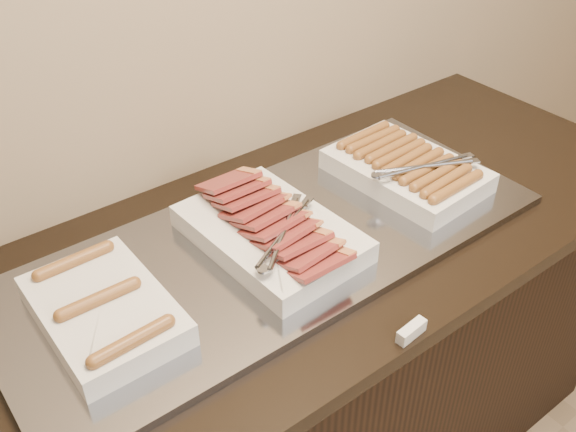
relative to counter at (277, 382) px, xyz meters
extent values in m
cube|color=black|center=(0.00, 0.00, -0.02)|extent=(2.00, 0.70, 0.86)
cube|color=black|center=(0.00, 0.00, 0.43)|extent=(2.06, 0.76, 0.04)
cube|color=gray|center=(0.00, 0.00, 0.46)|extent=(1.20, 0.50, 0.02)
cube|color=silver|center=(-0.39, 0.00, 0.49)|extent=(0.21, 0.32, 0.05)
cylinder|color=brown|center=(-0.39, -0.13, 0.52)|extent=(0.14, 0.03, 0.03)
cylinder|color=brown|center=(-0.39, 0.00, 0.52)|extent=(0.14, 0.03, 0.03)
cylinder|color=brown|center=(-0.39, 0.13, 0.52)|extent=(0.14, 0.03, 0.03)
cube|color=silver|center=(-0.01, 0.00, 0.49)|extent=(0.28, 0.40, 0.05)
cube|color=maroon|center=(-0.01, -0.16, 0.52)|extent=(0.13, 0.09, 0.04)
cube|color=maroon|center=(-0.01, -0.12, 0.52)|extent=(0.14, 0.10, 0.04)
cube|color=maroon|center=(-0.01, -0.09, 0.52)|extent=(0.13, 0.09, 0.04)
cube|color=maroon|center=(-0.01, -0.05, 0.53)|extent=(0.14, 0.10, 0.04)
cube|color=maroon|center=(-0.02, -0.02, 0.53)|extent=(0.14, 0.10, 0.04)
cube|color=maroon|center=(-0.01, 0.02, 0.53)|extent=(0.14, 0.10, 0.04)
cube|color=maroon|center=(-0.02, 0.05, 0.54)|extent=(0.14, 0.10, 0.04)
cube|color=maroon|center=(-0.01, 0.09, 0.54)|extent=(0.13, 0.09, 0.04)
cube|color=maroon|center=(-0.01, 0.12, 0.54)|extent=(0.13, 0.09, 0.04)
cube|color=maroon|center=(-0.01, 0.16, 0.54)|extent=(0.13, 0.09, 0.04)
cube|color=silver|center=(0.40, 0.00, 0.49)|extent=(0.26, 0.38, 0.05)
cylinder|color=brown|center=(0.40, -0.15, 0.52)|extent=(0.16, 0.03, 0.03)
cylinder|color=brown|center=(0.40, -0.12, 0.52)|extent=(0.16, 0.04, 0.03)
cylinder|color=brown|center=(0.40, -0.09, 0.52)|extent=(0.16, 0.04, 0.03)
cylinder|color=brown|center=(0.40, -0.06, 0.52)|extent=(0.16, 0.03, 0.03)
cylinder|color=brown|center=(0.40, -0.03, 0.52)|extent=(0.16, 0.04, 0.03)
cylinder|color=brown|center=(0.40, 0.00, 0.52)|extent=(0.16, 0.04, 0.03)
cylinder|color=brown|center=(0.40, 0.03, 0.52)|extent=(0.16, 0.04, 0.03)
cylinder|color=brown|center=(0.40, 0.06, 0.52)|extent=(0.16, 0.04, 0.03)
cylinder|color=brown|center=(0.40, 0.09, 0.52)|extent=(0.16, 0.04, 0.03)
cylinder|color=brown|center=(0.40, 0.12, 0.52)|extent=(0.16, 0.03, 0.03)
cylinder|color=brown|center=(0.39, 0.15, 0.52)|extent=(0.16, 0.04, 0.03)
cube|color=silver|center=(0.04, -0.36, 0.46)|extent=(0.07, 0.03, 0.03)
camera|label=1|loc=(-0.64, -0.87, 1.33)|focal=40.00mm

